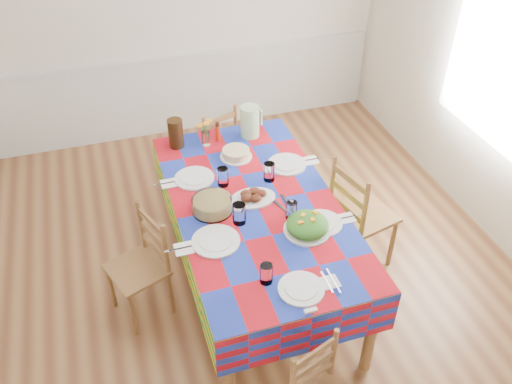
{
  "coord_description": "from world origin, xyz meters",
  "views": [
    {
      "loc": [
        -0.86,
        -2.98,
        3.35
      ],
      "look_at": [
        0.08,
        -0.04,
        0.92
      ],
      "focal_mm": 38.0,
      "sensor_mm": 36.0,
      "label": 1
    }
  ],
  "objects_px": {
    "chair_far": "(214,148)",
    "chair_left": "(142,267)",
    "dining_table": "(256,213)",
    "green_pitcher": "(250,121)",
    "chair_right": "(359,216)",
    "tea_pitcher": "(176,133)",
    "meat_platter": "(253,196)"
  },
  "relations": [
    {
      "from": "meat_platter",
      "to": "chair_far",
      "type": "bearing_deg",
      "value": 89.1
    },
    {
      "from": "meat_platter",
      "to": "chair_left",
      "type": "relative_size",
      "value": 0.38
    },
    {
      "from": "tea_pitcher",
      "to": "chair_left",
      "type": "distance_m",
      "value": 1.15
    },
    {
      "from": "chair_left",
      "to": "green_pitcher",
      "type": "bearing_deg",
      "value": 107.0
    },
    {
      "from": "dining_table",
      "to": "chair_left",
      "type": "height_order",
      "value": "chair_left"
    },
    {
      "from": "tea_pitcher",
      "to": "chair_left",
      "type": "bearing_deg",
      "value": -117.96
    },
    {
      "from": "green_pitcher",
      "to": "chair_far",
      "type": "relative_size",
      "value": 0.3
    },
    {
      "from": "tea_pitcher",
      "to": "chair_far",
      "type": "xyz_separation_m",
      "value": [
        0.41,
        0.46,
        -0.52
      ]
    },
    {
      "from": "meat_platter",
      "to": "green_pitcher",
      "type": "height_order",
      "value": "green_pitcher"
    },
    {
      "from": "chair_far",
      "to": "tea_pitcher",
      "type": "bearing_deg",
      "value": 27.99
    },
    {
      "from": "tea_pitcher",
      "to": "chair_right",
      "type": "distance_m",
      "value": 1.64
    },
    {
      "from": "green_pitcher",
      "to": "chair_far",
      "type": "xyz_separation_m",
      "value": [
        -0.22,
        0.49,
        -0.53
      ]
    },
    {
      "from": "green_pitcher",
      "to": "chair_far",
      "type": "bearing_deg",
      "value": 114.22
    },
    {
      "from": "tea_pitcher",
      "to": "chair_far",
      "type": "distance_m",
      "value": 0.81
    },
    {
      "from": "dining_table",
      "to": "meat_platter",
      "type": "relative_size",
      "value": 6.45
    },
    {
      "from": "dining_table",
      "to": "chair_right",
      "type": "height_order",
      "value": "chair_right"
    },
    {
      "from": "dining_table",
      "to": "tea_pitcher",
      "type": "height_order",
      "value": "tea_pitcher"
    },
    {
      "from": "green_pitcher",
      "to": "chair_right",
      "type": "bearing_deg",
      "value": -54.83
    },
    {
      "from": "chair_left",
      "to": "chair_right",
      "type": "distance_m",
      "value": 1.75
    },
    {
      "from": "meat_platter",
      "to": "green_pitcher",
      "type": "bearing_deg",
      "value": 74.16
    },
    {
      "from": "chair_far",
      "to": "chair_left",
      "type": "height_order",
      "value": "chair_far"
    },
    {
      "from": "chair_left",
      "to": "chair_right",
      "type": "relative_size",
      "value": 0.88
    },
    {
      "from": "chair_far",
      "to": "chair_left",
      "type": "xyz_separation_m",
      "value": [
        -0.89,
        -1.36,
        -0.01
      ]
    },
    {
      "from": "chair_right",
      "to": "tea_pitcher",
      "type": "bearing_deg",
      "value": 40.12
    },
    {
      "from": "dining_table",
      "to": "meat_platter",
      "type": "xyz_separation_m",
      "value": [
        -0.01,
        0.05,
        0.12
      ]
    },
    {
      "from": "dining_table",
      "to": "green_pitcher",
      "type": "height_order",
      "value": "green_pitcher"
    },
    {
      "from": "green_pitcher",
      "to": "tea_pitcher",
      "type": "relative_size",
      "value": 1.1
    },
    {
      "from": "dining_table",
      "to": "meat_platter",
      "type": "height_order",
      "value": "meat_platter"
    },
    {
      "from": "dining_table",
      "to": "green_pitcher",
      "type": "bearing_deg",
      "value": 75.34
    },
    {
      "from": "green_pitcher",
      "to": "chair_right",
      "type": "xyz_separation_m",
      "value": [
        0.64,
        -0.9,
        -0.48
      ]
    },
    {
      "from": "chair_left",
      "to": "tea_pitcher",
      "type": "bearing_deg",
      "value": 130.74
    },
    {
      "from": "green_pitcher",
      "to": "chair_right",
      "type": "distance_m",
      "value": 1.21
    }
  ]
}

